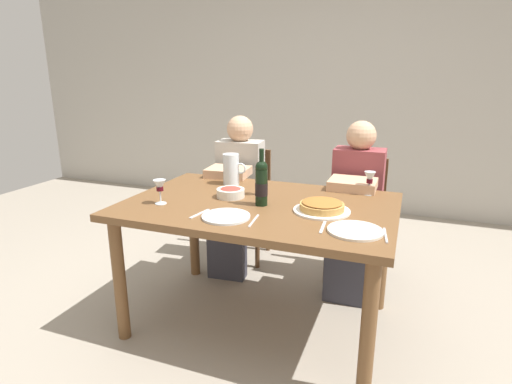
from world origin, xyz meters
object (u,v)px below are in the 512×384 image
wine_bottle (261,183)px  dinner_plate_left_setting (226,216)px  diner_left (236,190)px  chair_right (358,210)px  baked_tart (322,207)px  wine_glass_centre (261,178)px  dinner_plate_right_setting (355,231)px  wine_glass_left_diner (160,187)px  chair_left (246,196)px  salad_bowl (231,192)px  wine_glass_right_diner (370,179)px  dining_table (259,218)px  water_pitcher (231,171)px  diner_right (355,203)px

wine_bottle → dinner_plate_left_setting: wine_bottle is taller
diner_left → chair_right: bearing=-172.0°
diner_left → chair_right: 0.92m
baked_tart → wine_glass_centre: wine_glass_centre is taller
dinner_plate_right_setting → wine_glass_left_diner: bearing=177.4°
chair_right → chair_left: bearing=-1.8°
baked_tart → wine_bottle: bearing=-178.9°
dinner_plate_right_setting → chair_right: size_ratio=0.29×
wine_bottle → chair_left: wine_bottle is taller
salad_bowl → dinner_plate_left_setting: 0.36m
wine_bottle → wine_glass_left_diner: bearing=-161.7°
salad_bowl → wine_glass_right_diner: size_ratio=1.16×
dining_table → dinner_plate_right_setting: 0.63m
chair_left → diner_left: diner_left is taller
baked_tart → wine_glass_centre: bearing=156.0°
dinner_plate_right_setting → diner_left: bearing=136.9°
wine_bottle → water_pitcher: (-0.34, 0.36, -0.04)m
wine_glass_centre → diner_left: 0.70m
baked_tart → salad_bowl: 0.56m
diner_right → baked_tart: bearing=82.7°
dinner_plate_right_setting → diner_right: (-0.12, 0.91, -0.15)m
wine_bottle → chair_right: (0.43, 0.92, -0.39)m
water_pitcher → dinner_plate_left_setting: 0.67m
dinner_plate_left_setting → chair_right: 1.32m
wine_glass_right_diner → diner_left: (-1.00, 0.29, -0.24)m
wine_glass_left_diner → chair_left: size_ratio=0.16×
dinner_plate_left_setting → diner_right: size_ratio=0.21×
dining_table → wine_glass_left_diner: bearing=-157.6°
water_pitcher → dinner_plate_right_setting: 1.06m
dinner_plate_left_setting → salad_bowl: bearing=110.4°
wine_bottle → dining_table: bearing=125.9°
wine_glass_right_diner → diner_right: size_ratio=0.12×
diner_right → diner_left: bearing=-1.9°
chair_left → chair_right: size_ratio=1.00×
wine_glass_centre → chair_right: bearing=55.9°
wine_bottle → diner_right: (0.43, 0.68, -0.27)m
dinner_plate_left_setting → chair_right: chair_right is taller
diner_right → wine_glass_centre: bearing=45.2°
diner_right → dinner_plate_right_setting: bearing=97.4°
dining_table → wine_glass_left_diner: wine_glass_left_diner is taller
chair_left → diner_left: 0.26m
wine_glass_right_diner → dinner_plate_left_setting: wine_glass_right_diner is taller
dining_table → wine_glass_right_diner: bearing=34.8°
chair_left → water_pitcher: bearing=98.4°
wine_glass_right_diner → dining_table: bearing=-145.2°
salad_bowl → water_pitcher: bearing=113.1°
dining_table → baked_tart: (0.36, -0.03, 0.12)m
diner_left → dinner_plate_left_setting: bearing=105.8°
water_pitcher → wine_glass_left_diner: bearing=-110.0°
diner_right → wine_glass_left_diner: bearing=42.0°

